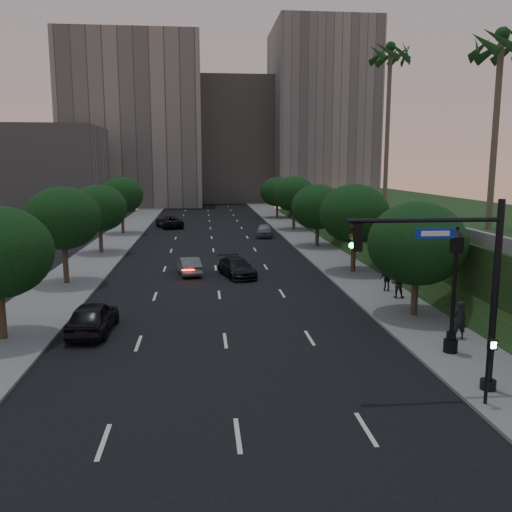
{
  "coord_description": "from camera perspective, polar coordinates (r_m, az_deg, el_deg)",
  "views": [
    {
      "loc": [
        -0.95,
        -19.29,
        8.17
      ],
      "look_at": [
        1.68,
        7.42,
        3.6
      ],
      "focal_mm": 38.0,
      "sensor_mm": 36.0,
      "label": 1
    }
  ],
  "objects": [
    {
      "name": "tree_right_e",
      "position": [
        82.17,
        2.26,
        6.77
      ],
      "size": [
        5.2,
        5.2,
        6.24
      ],
      "color": "#38281C",
      "rests_on": "ground"
    },
    {
      "name": "sedan_mid_left",
      "position": [
        40.76,
        -7.09,
        -1.02
      ],
      "size": [
        2.08,
        4.24,
        1.34
      ],
      "primitive_type": "imported",
      "rotation": [
        0.0,
        0.0,
        3.31
      ],
      "color": "slate",
      "rests_on": "ground"
    },
    {
      "name": "tree_left_b",
      "position": [
        38.61,
        -19.66,
        3.76
      ],
      "size": [
        5.0,
        5.0,
        6.71
      ],
      "color": "#38281C",
      "rests_on": "ground"
    },
    {
      "name": "tree_left_c",
      "position": [
        51.3,
        -16.18,
        4.85
      ],
      "size": [
        5.0,
        5.0,
        6.34
      ],
      "color": "#38281C",
      "rests_on": "ground"
    },
    {
      "name": "ground",
      "position": [
        20.97,
        -2.66,
        -13.28
      ],
      "size": [
        160.0,
        160.0,
        0.0
      ],
      "primitive_type": "plane",
      "color": "black",
      "rests_on": "ground"
    },
    {
      "name": "palm_far",
      "position": [
        52.98,
        13.96,
        19.69
      ],
      "size": [
        3.2,
        3.2,
        15.5
      ],
      "color": "#4C4233",
      "rests_on": "embankment"
    },
    {
      "name": "sedan_far_left",
      "position": [
        71.03,
        -9.11,
        3.57
      ],
      "size": [
        4.17,
        6.13,
        1.56
      ],
      "primitive_type": "imported",
      "rotation": [
        0.0,
        0.0,
        3.45
      ],
      "color": "black",
      "rests_on": "ground"
    },
    {
      "name": "office_block_right",
      "position": [
        118.37,
        6.77,
        14.37
      ],
      "size": [
        20.0,
        22.0,
        36.0
      ],
      "primitive_type": "cube",
      "color": "gray",
      "rests_on": "ground"
    },
    {
      "name": "office_block_mid",
      "position": [
        121.58,
        -2.41,
        11.94
      ],
      "size": [
        22.0,
        18.0,
        26.0
      ],
      "primitive_type": "cube",
      "color": "gray",
      "rests_on": "ground"
    },
    {
      "name": "office_block_filler",
      "position": [
        92.74,
        -21.54,
        8.28
      ],
      "size": [
        18.0,
        16.0,
        14.0
      ],
      "primitive_type": "cube",
      "color": "gray",
      "rests_on": "ground"
    },
    {
      "name": "pedestrian_signal",
      "position": [
        20.01,
        23.31,
        -10.43
      ],
      "size": [
        0.3,
        0.33,
        2.5
      ],
      "color": "black",
      "rests_on": "ground"
    },
    {
      "name": "road_surface",
      "position": [
        49.97,
        -4.47,
        0.24
      ],
      "size": [
        16.0,
        140.0,
        0.02
      ],
      "primitive_type": "cube",
      "color": "black",
      "rests_on": "ground"
    },
    {
      "name": "traffic_signal_mast",
      "position": [
        20.24,
        21.15,
        -3.84
      ],
      "size": [
        5.68,
        0.56,
        7.0
      ],
      "color": "black",
      "rests_on": "ground"
    },
    {
      "name": "street_lamp",
      "position": [
        24.53,
        20.08,
        -3.98
      ],
      "size": [
        0.64,
        0.64,
        5.62
      ],
      "color": "black",
      "rests_on": "ground"
    },
    {
      "name": "tree_left_d",
      "position": [
        65.07,
        -13.97,
        6.22
      ],
      "size": [
        5.0,
        5.0,
        6.71
      ],
      "color": "#38281C",
      "rests_on": "ground"
    },
    {
      "name": "sedan_near_left",
      "position": [
        27.71,
        -16.81,
        -6.2
      ],
      "size": [
        2.08,
        4.74,
        1.59
      ],
      "primitive_type": "imported",
      "rotation": [
        0.0,
        0.0,
        3.1
      ],
      "color": "black",
      "rests_on": "ground"
    },
    {
      "name": "office_block_left",
      "position": [
        112.32,
        -12.64,
        13.44
      ],
      "size": [
        26.0,
        20.0,
        32.0
      ],
      "primitive_type": "cube",
      "color": "gray",
      "rests_on": "ground"
    },
    {
      "name": "tree_right_c",
      "position": [
        53.65,
        6.52,
        5.17
      ],
      "size": [
        5.2,
        5.2,
        6.24
      ],
      "color": "#38281C",
      "rests_on": "ground"
    },
    {
      "name": "pedestrian_a",
      "position": [
        26.96,
        20.6,
        -6.29
      ],
      "size": [
        0.7,
        0.51,
        1.79
      ],
      "primitive_type": "imported",
      "rotation": [
        0.0,
        0.0,
        3.02
      ],
      "color": "black",
      "rests_on": "sidewalk_right"
    },
    {
      "name": "tree_right_a",
      "position": [
        29.81,
        16.61,
        1.26
      ],
      "size": [
        5.2,
        5.2,
        6.24
      ],
      "color": "#38281C",
      "rests_on": "ground"
    },
    {
      "name": "pedestrian_b",
      "position": [
        33.99,
        14.72,
        -2.86
      ],
      "size": [
        1.0,
        0.92,
        1.67
      ],
      "primitive_type": "imported",
      "rotation": [
        0.0,
        0.0,
        2.7
      ],
      "color": "black",
      "rests_on": "sidewalk_right"
    },
    {
      "name": "pedestrian_c",
      "position": [
        35.56,
        13.65,
        -2.37
      ],
      "size": [
        0.96,
        0.53,
        1.55
      ],
      "primitive_type": "imported",
      "rotation": [
        0.0,
        0.0,
        2.97
      ],
      "color": "black",
      "rests_on": "sidewalk_right"
    },
    {
      "name": "sidewalk_right",
      "position": [
        51.19,
        7.08,
        0.49
      ],
      "size": [
        4.5,
        140.0,
        0.15
      ],
      "primitive_type": "cube",
      "color": "slate",
      "rests_on": "ground"
    },
    {
      "name": "palm_mid",
      "position": [
        38.73,
        24.42,
        19.47
      ],
      "size": [
        3.2,
        3.2,
        13.0
      ],
      "color": "#4C4233",
      "rests_on": "embankment"
    },
    {
      "name": "sedan_near_right",
      "position": [
        39.69,
        -2.03,
        -1.21
      ],
      "size": [
        3.02,
        5.05,
        1.37
      ],
      "primitive_type": "imported",
      "rotation": [
        0.0,
        0.0,
        0.25
      ],
      "color": "black",
      "rests_on": "ground"
    },
    {
      "name": "parapet_wall",
      "position": [
        49.6,
        11.37,
        5.06
      ],
      "size": [
        0.35,
        90.0,
        0.7
      ],
      "primitive_type": "cube",
      "color": "slate",
      "rests_on": "embankment"
    },
    {
      "name": "tree_right_b",
      "position": [
        41.03,
        10.33,
        4.4
      ],
      "size": [
        5.2,
        5.2,
        6.74
      ],
      "color": "#38281C",
      "rests_on": "ground"
    },
    {
      "name": "embankment",
      "position": [
        52.93,
        20.13,
        2.38
      ],
      "size": [
        18.0,
        90.0,
        4.0
      ],
      "primitive_type": "cube",
      "color": "black",
      "rests_on": "ground"
    },
    {
      "name": "tree_right_d",
      "position": [
        67.34,
        4.02,
        6.53
      ],
      "size": [
        5.2,
        5.2,
        6.74
      ],
      "color": "#38281C",
      "rests_on": "ground"
    },
    {
      "name": "sedan_far_right",
      "position": [
        61.48,
        0.9,
        2.75
      ],
      "size": [
        2.42,
        4.74,
        1.55
      ],
      "primitive_type": "imported",
      "rotation": [
        0.0,
        0.0,
        -0.14
      ],
      "color": "slate",
      "rests_on": "ground"
    },
    {
      "name": "sidewalk_left",
      "position": [
        50.81,
        -16.1,
        0.12
      ],
      "size": [
        4.5,
        140.0,
        0.15
      ],
      "primitive_type": "cube",
      "color": "slate",
      "rests_on": "ground"
    }
  ]
}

